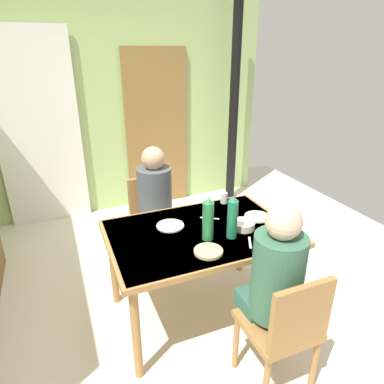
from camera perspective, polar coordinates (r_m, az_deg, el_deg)
The scene contains 20 objects.
ground_plane at distance 2.93m, azimuth -3.77°, elevation -19.53°, with size 5.75×5.75×0.00m, color silver.
wall_back at distance 4.37m, azimuth -13.97°, elevation 13.65°, with size 4.03×0.10×2.64m, color #A4C275.
door_wooden at distance 4.48m, azimuth -5.90°, elevation 10.24°, with size 0.80×0.05×2.00m, color olive.
stove_pipe_column at distance 4.54m, azimuth 7.04°, elevation 14.47°, with size 0.12×0.12×2.64m, color black.
curtain_panel at distance 4.26m, azimuth -24.28°, elevation 9.20°, with size 0.90×0.03×2.22m, color white.
dining_table at distance 2.53m, azimuth 1.31°, elevation -8.04°, with size 1.33×0.91×0.75m.
chair_near_diner at distance 2.17m, azimuth 15.35°, elevation -21.02°, with size 0.40×0.40×0.87m.
chair_far_diner at distance 3.24m, azimuth -6.65°, elevation -4.32°, with size 0.40×0.40×0.87m.
person_near_diner at distance 2.07m, azimuth 13.88°, elevation -13.04°, with size 0.30×0.37×0.77m.
person_far_diner at distance 3.00m, azimuth -6.17°, elevation -0.61°, with size 0.30×0.37×0.77m.
water_bottle_green_near at distance 2.33m, azimuth 2.70°, elevation -4.71°, with size 0.08×0.08×0.31m.
water_bottle_green_far at distance 2.36m, azimuth 6.77°, elevation -4.39°, with size 0.07×0.07×0.31m.
serving_bowl_center at distance 2.54m, azimuth 8.58°, elevation -5.50°, with size 0.17×0.17×0.06m, color #F3D9C9.
dinner_plate_near_left at distance 2.55m, azimuth -3.67°, elevation -5.65°, with size 0.21×0.21×0.01m, color white.
dinner_plate_near_right at distance 2.73m, azimuth 10.89°, elevation -4.08°, with size 0.20×0.20×0.01m, color white.
drinking_glass_by_near_diner at distance 2.92m, azimuth 5.37°, elevation -0.99°, with size 0.06×0.06×0.09m, color silver.
drinking_glass_by_far_diner at distance 2.77m, azimuth 6.88°, elevation -2.32°, with size 0.06×0.06×0.11m, color silver.
bread_plate_sliced at distance 2.25m, azimuth 2.76°, elevation -9.89°, with size 0.19×0.19×0.02m, color #DBB77A.
cutlery_knife_near at distance 2.38m, azimuth 9.68°, elevation -8.35°, with size 0.15×0.02×0.00m, color silver.
cutlery_fork_near at distance 2.67m, azimuth 2.98°, elevation -4.40°, with size 0.15×0.02×0.00m, color silver.
Camera 1 is at (-0.65, -2.06, 1.97)m, focal length 31.84 mm.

